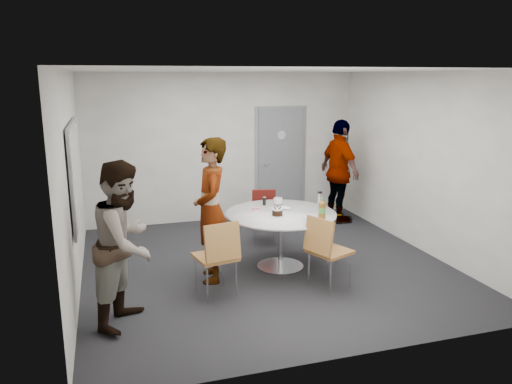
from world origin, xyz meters
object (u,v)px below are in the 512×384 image
object	(u,v)px
door	(280,162)
person_left	(125,243)
chair_near_right	(325,246)
person_right	(340,172)
whiteboard	(76,172)
chair_near_left	(218,252)
chair_far	(264,211)
table	(282,221)
person_main	(211,210)

from	to	relation	value
door	person_left	world-z (taller)	door
chair_near_right	person_right	distance (m)	3.10
door	person_left	distance (m)	4.73
whiteboard	person_left	size ratio (longest dim) A/B	1.06
chair_near_right	person_right	bearing A→B (deg)	128.00
person_left	person_right	distance (m)	4.81
chair_near_left	whiteboard	bearing A→B (deg)	135.28
chair_near_right	chair_far	xyz separation A→B (m)	(-0.13, 2.04, -0.07)
person_left	chair_near_right	bearing A→B (deg)	-58.65
door	whiteboard	size ratio (longest dim) A/B	1.12
chair_near_right	person_left	distance (m)	2.41
whiteboard	table	distance (m)	2.78
whiteboard	chair_near_left	bearing A→B (deg)	-33.70
table	whiteboard	bearing A→B (deg)	172.90
chair_far	person_right	bearing A→B (deg)	-146.16
chair_near_left	person_left	world-z (taller)	person_left
person_right	person_main	bearing A→B (deg)	118.16
table	chair_near_left	size ratio (longest dim) A/B	1.57
door	chair_near_right	bearing A→B (deg)	-100.74
person_main	person_right	size ratio (longest dim) A/B	1.00
door	table	world-z (taller)	door
chair_far	person_left	distance (m)	3.15
table	chair_near_left	distance (m)	1.29
person_left	person_right	world-z (taller)	person_right
whiteboard	person_right	size ratio (longest dim) A/B	1.01
chair_near_left	person_right	size ratio (longest dim) A/B	0.51
whiteboard	chair_near_left	size ratio (longest dim) A/B	1.96
whiteboard	chair_near_left	xyz separation A→B (m)	(1.58, -1.06, -0.86)
chair_near_right	table	bearing A→B (deg)	173.16
table	chair_far	bearing A→B (deg)	84.18
chair_near_right	person_left	bearing A→B (deg)	-109.62
table	chair_far	world-z (taller)	table
person_left	chair_far	bearing A→B (deg)	-17.92
person_main	person_left	xyz separation A→B (m)	(-1.12, -0.87, -0.05)
whiteboard	chair_far	xyz separation A→B (m)	(2.77, 0.83, -0.94)
person_main	person_right	world-z (taller)	person_right
table	chair_near_right	size ratio (longest dim) A/B	1.60
door	person_main	size ratio (longest dim) A/B	1.13
chair_near_left	chair_near_right	world-z (taller)	chair_near_left
person_right	door	bearing A→B (deg)	40.06
person_main	table	bearing A→B (deg)	105.38
person_main	chair_near_left	bearing A→B (deg)	4.05
door	table	distance (m)	2.79
table	person_main	world-z (taller)	person_main
person_right	person_left	bearing A→B (deg)	119.10
chair_near_right	door	bearing A→B (deg)	146.63
door	whiteboard	bearing A→B (deg)	-147.34
chair_far	person_right	xyz separation A→B (m)	(1.64, 0.65, 0.43)
chair_near_right	chair_far	bearing A→B (deg)	160.99
whiteboard	person_right	xyz separation A→B (m)	(4.41, 1.48, -0.51)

